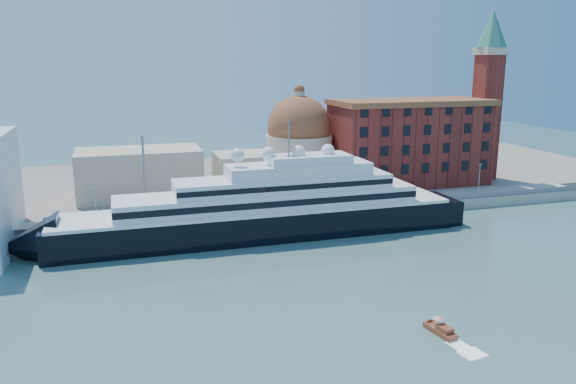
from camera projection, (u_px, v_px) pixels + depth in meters
name	position (u px, v px, depth m)	size (l,w,h in m)	color
ground	(283.00, 277.00, 93.93)	(400.00, 400.00, 0.00)	#325757
quay	(239.00, 217.00, 125.27)	(180.00, 10.00, 2.50)	gray
land	(209.00, 182.00, 163.47)	(260.00, 72.00, 2.00)	slate
quay_fence	(243.00, 215.00, 120.67)	(180.00, 0.10, 1.20)	slate
superyacht	(247.00, 215.00, 114.03)	(93.48, 12.96, 27.94)	black
water_taxi	(441.00, 330.00, 74.28)	(2.46, 5.30, 2.42)	maroon
warehouse	(409.00, 141.00, 154.14)	(43.00, 19.00, 23.25)	maroon
campanile	(488.00, 85.00, 157.65)	(8.40, 8.40, 47.00)	maroon
church	(243.00, 157.00, 146.98)	(66.00, 18.00, 25.50)	beige
lamp_posts	(181.00, 185.00, 118.06)	(120.80, 2.40, 18.00)	slate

